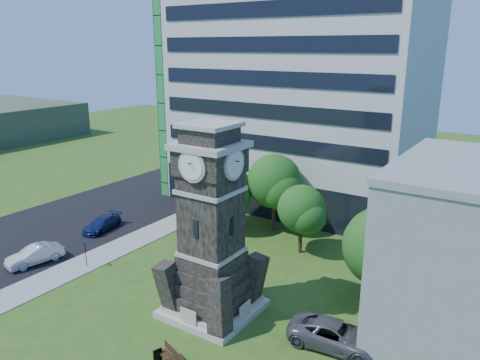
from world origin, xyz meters
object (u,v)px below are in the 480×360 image
Objects in this scene: car_street_mid at (35,255)px; car_street_north at (102,224)px; clock_tower at (212,235)px; park_bench at (172,359)px; car_east_lot at (336,335)px; street_sign at (85,250)px.

car_street_mid reaches higher than car_street_north.
car_street_mid is at bearing -91.83° from car_street_north.
clock_tower is 7.51m from park_bench.
car_street_north is at bearing 73.92° from car_east_lot.
clock_tower reaches higher than street_sign.
clock_tower is at bearing 124.55° from park_bench.
car_street_north is 1.84× the size of street_sign.
car_street_north is 2.05× the size of park_bench.
street_sign reaches higher than park_bench.
park_bench is at bearing -40.86° from car_street_north.
clock_tower is 12.47m from street_sign.
clock_tower reaches higher than car_east_lot.
car_street_north is at bearing 154.31° from street_sign.
car_street_north is at bearing 108.96° from car_street_mid.
clock_tower is 2.24× the size of car_east_lot.
street_sign reaches higher than car_street_mid.
car_street_mid is at bearing -172.27° from clock_tower.
clock_tower is at bearing -27.65° from car_street_north.
car_street_north is at bearing 162.09° from clock_tower.
clock_tower is at bearing 90.36° from car_east_lot.
car_east_lot is 19.97m from street_sign.
clock_tower is 18.28m from car_street_north.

